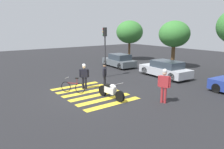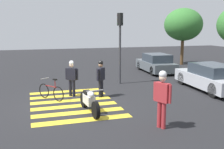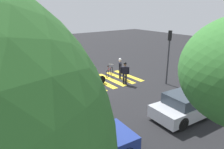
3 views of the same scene
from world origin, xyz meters
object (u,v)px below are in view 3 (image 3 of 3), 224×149
Objects in this scene: car_silver_sedan at (190,104)px; traffic_light_pole at (169,49)px; leaning_bicycle at (109,72)px; officer_by_motorcycle at (120,67)px; officer_on_foot at (125,72)px; pedestrian_bystander at (77,86)px; police_motorcycle at (94,80)px; car_blue_hatchback at (84,147)px.

traffic_light_pole reaches higher than car_silver_sedan.
leaning_bicycle is 0.31× the size of car_silver_sedan.
officer_by_motorcycle is 4.13m from traffic_light_pole.
officer_on_foot is 0.91× the size of pedestrian_bystander.
car_silver_sedan is at bearing 83.09° from officer_by_motorcycle.
car_silver_sedan is (-1.81, 6.89, 0.20)m from police_motorcycle.
traffic_light_pole is (-9.25, -3.86, 2.10)m from car_blue_hatchback.
pedestrian_bystander reaches higher than car_blue_hatchback.
pedestrian_bystander is (4.62, 3.14, 0.74)m from leaning_bicycle.
police_motorcycle is 0.47× the size of car_silver_sedan.
leaning_bicycle is 2.38m from officer_on_foot.
leaning_bicycle is at bearing -130.60° from car_blue_hatchback.
police_motorcycle is 0.53× the size of car_blue_hatchback.
car_blue_hatchback is at bearing 49.40° from leaning_bicycle.
car_blue_hatchback is (6.64, 5.69, -0.37)m from officer_on_foot.
pedestrian_bystander is at bearing 39.59° from police_motorcycle.
police_motorcycle is 2.65m from leaning_bicycle.
leaning_bicycle is 0.82× the size of officer_by_motorcycle.
pedestrian_bystander is 6.48m from car_silver_sedan.
car_blue_hatchback is (6.83, 7.97, 0.25)m from leaning_bicycle.
car_blue_hatchback is (7.17, 6.96, -0.35)m from officer_by_motorcycle.
car_blue_hatchback is at bearing 40.59° from officer_on_foot.
officer_by_motorcycle is at bearing 108.66° from leaning_bicycle.
officer_by_motorcycle is 10.00m from car_blue_hatchback.
officer_on_foot reaches higher than leaning_bicycle.
traffic_light_pole is at bearing 123.77° from officer_by_motorcycle.
officer_on_foot is at bearing 85.06° from leaning_bicycle.
pedestrian_bystander reaches higher than officer_by_motorcycle.
car_silver_sedan is at bearing 53.85° from traffic_light_pole.
car_silver_sedan is 1.13× the size of car_blue_hatchback.
officer_by_motorcycle is 0.42× the size of traffic_light_pole.
officer_on_foot is 4.50m from pedestrian_bystander.
car_silver_sedan is at bearing 129.29° from pedestrian_bystander.
officer_by_motorcycle is at bearing -96.91° from car_silver_sedan.
police_motorcycle is at bearing -31.08° from traffic_light_pole.
car_blue_hatchback is at bearing 22.63° from traffic_light_pole.
officer_by_motorcycle reaches higher than car_silver_sedan.
traffic_light_pole reaches higher than leaning_bicycle.
police_motorcycle reaches higher than leaning_bicycle.
police_motorcycle is 3.04m from pedestrian_bystander.
pedestrian_bystander is at bearing 23.27° from officer_by_motorcycle.
officer_on_foot reaches higher than car_silver_sedan.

